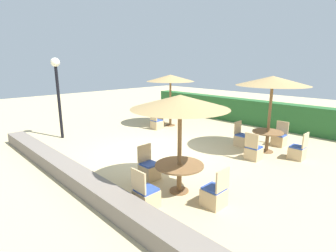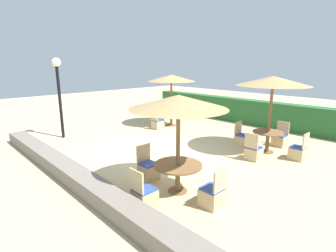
% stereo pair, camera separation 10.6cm
% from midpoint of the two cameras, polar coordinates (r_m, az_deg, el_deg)
% --- Properties ---
extents(ground_plane, '(40.00, 40.00, 0.00)m').
position_cam_midpoint_polar(ground_plane, '(9.30, -2.35, -6.00)').
color(ground_plane, '#C6B284').
extents(hedge_row, '(13.00, 0.70, 1.25)m').
position_cam_midpoint_polar(hedge_row, '(14.29, 18.06, 2.89)').
color(hedge_row, '#28602D').
rests_on(hedge_row, ground_plane).
extents(stone_border, '(10.00, 0.56, 0.41)m').
position_cam_midpoint_polar(stone_border, '(7.68, -20.18, -9.59)').
color(stone_border, slate).
rests_on(stone_border, ground_plane).
extents(lamp_post, '(0.36, 0.36, 3.32)m').
position_cam_midpoint_polar(lamp_post, '(11.70, -22.56, 8.83)').
color(lamp_post, black).
rests_on(lamp_post, ground_plane).
extents(parasol_front_right, '(2.31, 2.31, 2.41)m').
position_cam_midpoint_polar(parasol_front_right, '(6.04, 2.79, 5.16)').
color(parasol_front_right, brown).
rests_on(parasol_front_right, ground_plane).
extents(round_table_front_right, '(1.19, 1.19, 0.71)m').
position_cam_midpoint_polar(round_table_front_right, '(6.49, 2.62, -9.42)').
color(round_table_front_right, brown).
rests_on(round_table_front_right, ground_plane).
extents(patio_chair_front_right_west, '(0.46, 0.46, 0.93)m').
position_cam_midpoint_polar(patio_chair_front_right_west, '(7.33, -3.93, -9.38)').
color(patio_chair_front_right_west, tan).
rests_on(patio_chair_front_right_west, ground_plane).
extents(patio_chair_front_right_south, '(0.46, 0.46, 0.93)m').
position_cam_midpoint_polar(patio_chair_front_right_south, '(5.98, -4.77, -15.00)').
color(patio_chair_front_right_south, tan).
rests_on(patio_chair_front_right_south, ground_plane).
extents(patio_chair_front_right_east, '(0.46, 0.46, 0.93)m').
position_cam_midpoint_polar(patio_chair_front_right_east, '(6.09, 10.16, -14.65)').
color(patio_chair_front_right_east, tan).
rests_on(patio_chair_front_right_east, ground_plane).
extents(parasol_back_left, '(2.35, 2.35, 2.55)m').
position_cam_midpoint_polar(parasol_back_left, '(13.00, 0.97, 10.34)').
color(parasol_back_left, brown).
rests_on(parasol_back_left, ground_plane).
extents(round_table_back_left, '(1.07, 1.07, 0.73)m').
position_cam_midpoint_polar(round_table_back_left, '(13.23, 0.94, 2.52)').
color(round_table_back_left, brown).
rests_on(round_table_back_left, ground_plane).
extents(patio_chair_back_left_south, '(0.46, 0.46, 0.93)m').
position_cam_midpoint_polar(patio_chair_back_left_south, '(12.61, -2.09, 0.52)').
color(patio_chair_back_left_south, tan).
rests_on(patio_chair_back_left_south, ground_plane).
extents(patio_chair_back_left_west, '(0.46, 0.46, 0.93)m').
position_cam_midpoint_polar(patio_chair_back_left_west, '(14.00, -1.95, 1.83)').
color(patio_chair_back_left_west, tan).
rests_on(patio_chair_back_left_west, ground_plane).
extents(parasol_back_right, '(2.44, 2.44, 2.69)m').
position_cam_midpoint_polar(parasol_back_right, '(9.62, 22.20, 9.00)').
color(parasol_back_right, brown).
rests_on(parasol_back_right, ground_plane).
extents(round_table_back_right, '(1.07, 1.07, 0.76)m').
position_cam_midpoint_polar(round_table_back_right, '(9.93, 21.21, -2.07)').
color(round_table_back_right, brown).
rests_on(round_table_back_right, ground_plane).
extents(patio_chair_back_right_west, '(0.46, 0.46, 0.93)m').
position_cam_midpoint_polar(patio_chair_back_right_west, '(10.47, 16.06, -2.78)').
color(patio_chair_back_right_west, tan).
rests_on(patio_chair_back_right_west, ground_plane).
extents(patio_chair_back_right_south, '(0.46, 0.46, 0.93)m').
position_cam_midpoint_polar(patio_chair_back_right_south, '(9.10, 18.41, -5.42)').
color(patio_chair_back_right_south, tan).
rests_on(patio_chair_back_right_south, ground_plane).
extents(patio_chair_back_right_east, '(0.46, 0.46, 0.93)m').
position_cam_midpoint_polar(patio_chair_back_right_east, '(9.67, 26.74, -5.09)').
color(patio_chair_back_right_east, tan).
rests_on(patio_chair_back_right_east, ground_plane).
extents(patio_chair_back_right_north, '(0.46, 0.46, 0.93)m').
position_cam_midpoint_polar(patio_chair_back_right_north, '(10.93, 23.43, -2.70)').
color(patio_chair_back_right_north, tan).
rests_on(patio_chair_back_right_north, ground_plane).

